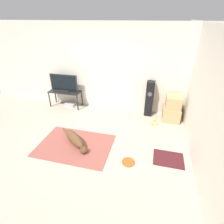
# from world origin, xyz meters

# --- Properties ---
(ground_plane) EXTENTS (12.00, 12.00, 0.00)m
(ground_plane) POSITION_xyz_m (0.00, 0.00, 0.00)
(ground_plane) COLOR #B2A38E
(wall_back) EXTENTS (8.00, 0.06, 2.55)m
(wall_back) POSITION_xyz_m (0.00, 2.10, 1.27)
(wall_back) COLOR silver
(wall_back) RESTS_ON ground_plane
(wall_right) EXTENTS (0.06, 8.00, 2.55)m
(wall_right) POSITION_xyz_m (2.60, 0.00, 1.27)
(wall_right) COLOR silver
(wall_right) RESTS_ON ground_plane
(area_rug) EXTENTS (1.68, 1.20, 0.01)m
(area_rug) POSITION_xyz_m (0.03, -0.03, 0.01)
(area_rug) COLOR #934C42
(area_rug) RESTS_ON ground_plane
(dog) EXTENTS (0.94, 0.77, 0.26)m
(dog) POSITION_xyz_m (0.02, 0.02, 0.14)
(dog) COLOR brown
(dog) RESTS_ON area_rug
(frisbee) EXTENTS (0.27, 0.27, 0.03)m
(frisbee) POSITION_xyz_m (1.32, -0.25, 0.01)
(frisbee) COLOR #DB511E
(frisbee) RESTS_ON ground_plane
(cardboard_box_lower) EXTENTS (0.48, 0.51, 0.39)m
(cardboard_box_lower) POSITION_xyz_m (2.21, 1.74, 0.20)
(cardboard_box_lower) COLOR tan
(cardboard_box_lower) RESTS_ON ground_plane
(cardboard_box_upper) EXTENTS (0.41, 0.43, 0.36)m
(cardboard_box_upper) POSITION_xyz_m (2.22, 1.72, 0.57)
(cardboard_box_upper) COLOR tan
(cardboard_box_upper) RESTS_ON cardboard_box_lower
(floor_speaker) EXTENTS (0.23, 0.23, 1.06)m
(floor_speaker) POSITION_xyz_m (1.56, 1.88, 0.53)
(floor_speaker) COLOR black
(floor_speaker) RESTS_ON ground_plane
(tv_stand) EXTENTS (1.04, 0.42, 0.52)m
(tv_stand) POSITION_xyz_m (-1.13, 1.81, 0.45)
(tv_stand) COLOR black
(tv_stand) RESTS_ON ground_plane
(tv) EXTENTS (0.91, 0.20, 0.55)m
(tv) POSITION_xyz_m (-1.13, 1.81, 0.79)
(tv) COLOR #232326
(tv) RESTS_ON tv_stand
(tennis_ball_by_boxes) EXTENTS (0.07, 0.07, 0.07)m
(tennis_ball_by_boxes) POSITION_xyz_m (1.72, 1.31, 0.03)
(tennis_ball_by_boxes) COLOR #C6E033
(tennis_ball_by_boxes) RESTS_ON ground_plane
(tennis_ball_near_speaker) EXTENTS (0.07, 0.07, 0.07)m
(tennis_ball_near_speaker) POSITION_xyz_m (1.84, 1.35, 0.03)
(tennis_ball_near_speaker) COLOR #C6E033
(tennis_ball_near_speaker) RESTS_ON ground_plane
(tennis_ball_loose_on_carpet) EXTENTS (0.07, 0.07, 0.07)m
(tennis_ball_loose_on_carpet) POSITION_xyz_m (1.76, 1.53, 0.03)
(tennis_ball_loose_on_carpet) COLOR #C6E033
(tennis_ball_loose_on_carpet) RESTS_ON ground_plane
(game_console) EXTENTS (0.34, 0.25, 0.09)m
(game_console) POSITION_xyz_m (-1.03, 1.85, 0.04)
(game_console) COLOR #B7B7BC
(game_console) RESTS_ON ground_plane
(door_mat) EXTENTS (0.63, 0.51, 0.01)m
(door_mat) POSITION_xyz_m (2.12, 0.06, 0.00)
(door_mat) COLOR #47191E
(door_mat) RESTS_ON ground_plane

